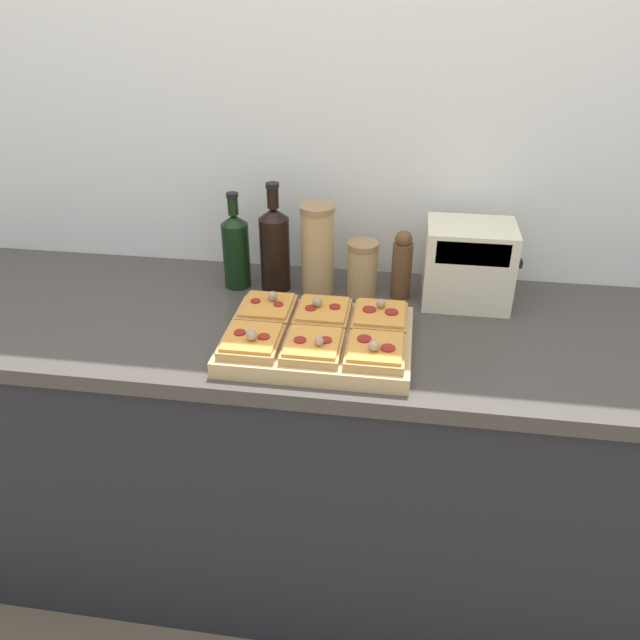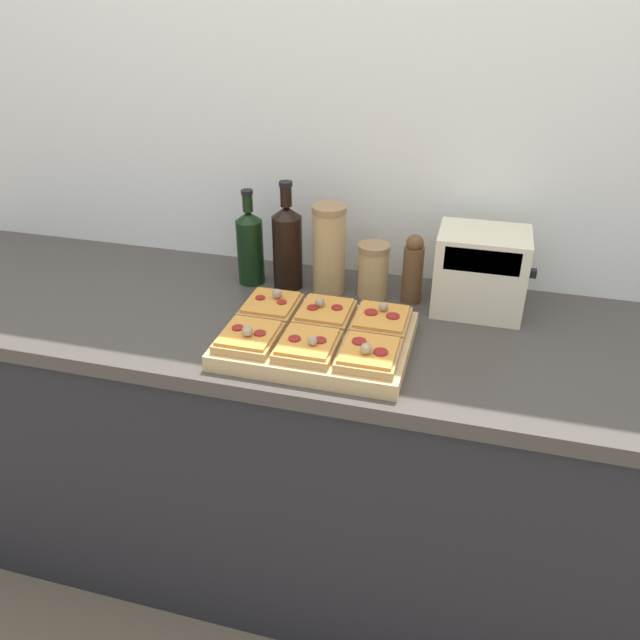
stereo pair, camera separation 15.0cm
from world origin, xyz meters
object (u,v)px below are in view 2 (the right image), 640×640
cutting_board (317,340)px  wine_bottle (287,245)px  olive_oil_bottle (250,246)px  pepper_mill (413,269)px  grain_jar_short (373,271)px  grain_jar_tall (329,250)px  toaster_oven (480,271)px

cutting_board → wine_bottle: (-0.17, 0.30, 0.11)m
olive_oil_bottle → wine_bottle: (0.11, 0.00, 0.01)m
olive_oil_bottle → pepper_mill: bearing=0.0°
olive_oil_bottle → grain_jar_short: bearing=0.0°
pepper_mill → wine_bottle: bearing=-180.0°
cutting_board → grain_jar_tall: grain_jar_tall is taller
cutting_board → olive_oil_bottle: size_ratio=1.61×
grain_jar_tall → grain_jar_short: 0.13m
wine_bottle → toaster_oven: 0.53m
wine_bottle → grain_jar_tall: wine_bottle is taller
olive_oil_bottle → toaster_oven: size_ratio=1.08×
cutting_board → grain_jar_tall: 0.32m
cutting_board → toaster_oven: toaster_oven is taller
cutting_board → olive_oil_bottle: olive_oil_bottle is taller
olive_oil_bottle → pepper_mill: (0.46, 0.00, -0.02)m
cutting_board → toaster_oven: size_ratio=1.75×
grain_jar_tall → pepper_mill: (0.23, -0.00, -0.03)m
olive_oil_bottle → grain_jar_tall: olive_oil_bottle is taller
pepper_mill → toaster_oven: bearing=-0.3°
olive_oil_bottle → wine_bottle: 0.11m
grain_jar_short → toaster_oven: (0.28, -0.00, 0.03)m
wine_bottle → grain_jar_tall: size_ratio=1.22×
grain_jar_tall → wine_bottle: bearing=-180.0°
wine_bottle → grain_jar_tall: (0.12, 0.00, 0.00)m
pepper_mill → toaster_oven: (0.18, -0.00, 0.02)m
cutting_board → grain_jar_tall: (-0.05, 0.30, 0.11)m
wine_bottle → grain_jar_tall: bearing=0.0°
cutting_board → grain_jar_short: bearing=75.6°
olive_oil_bottle → wine_bottle: bearing=0.0°
grain_jar_tall → pepper_mill: bearing=-0.0°
pepper_mill → olive_oil_bottle: bearing=-180.0°
wine_bottle → toaster_oven: bearing=-0.1°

